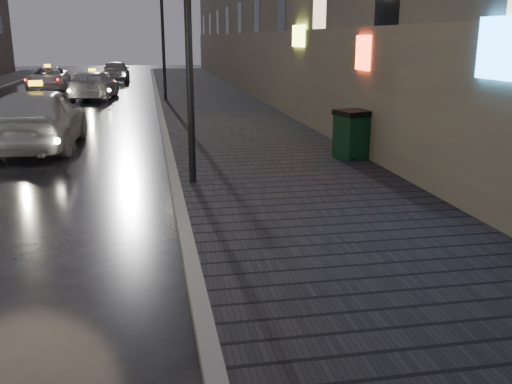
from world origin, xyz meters
TOP-DOWN VIEW (x-y plane):
  - ground at (0.00, 0.00)m, footprint 120.00×120.00m
  - sidewalk at (3.90, 21.00)m, footprint 4.60×58.00m
  - curb at (1.50, 21.00)m, footprint 0.20×58.00m
  - lamp_near at (1.85, 6.00)m, footprint 0.36×0.36m
  - lamp_far at (1.85, 22.00)m, footprint 0.36×0.36m
  - trash_bin at (5.80, 7.64)m, footprint 0.93×0.93m
  - taxi_near at (-1.89, 11.13)m, footprint 2.21×5.07m
  - taxi_mid at (-1.58, 24.42)m, footprint 2.45×4.84m
  - taxi_far at (-4.68, 30.73)m, footprint 2.22×4.69m
  - car_far at (-1.00, 35.46)m, footprint 1.77×4.32m

SIDE VIEW (x-z plane):
  - ground at x=0.00m, z-range 0.00..0.00m
  - sidewalk at x=3.90m, z-range 0.00..0.15m
  - curb at x=1.50m, z-range 0.00..0.15m
  - taxi_far at x=-4.68m, z-range 0.00..1.29m
  - taxi_mid at x=-1.58m, z-range 0.00..1.35m
  - trash_bin at x=5.80m, z-range 0.16..1.31m
  - car_far at x=-1.00m, z-range 0.00..1.47m
  - taxi_near at x=-1.89m, z-range 0.00..1.70m
  - lamp_near at x=1.85m, z-range 0.85..6.13m
  - lamp_far at x=1.85m, z-range 0.85..6.13m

